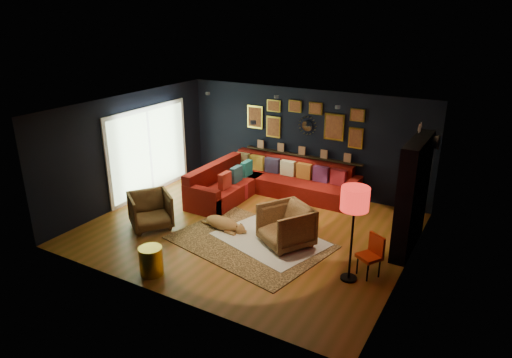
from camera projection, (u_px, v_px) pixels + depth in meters
The scene contains 20 objects.
floor at pixel (248, 229), 9.73m from camera, with size 6.50×6.50×0.00m, color brown.
room_walls at pixel (248, 158), 9.17m from camera, with size 6.50×6.50×6.50m.
sectional at pixel (264, 184), 11.37m from camera, with size 3.41×2.69×0.86m.
ledge at pixel (302, 155), 11.58m from camera, with size 3.20×0.12×0.04m, color black.
gallery_wall at pixel (303, 121), 11.31m from camera, with size 3.15×0.04×1.02m.
sunburst_mirror at pixel (307, 126), 11.30m from camera, with size 0.47×0.16×0.47m.
fireplace at pixel (412, 199), 8.66m from camera, with size 0.31×1.60×2.20m.
deer_head at pixel (426, 141), 8.68m from camera, with size 0.50×0.28×0.45m.
sliding_door at pixel (149, 151), 11.34m from camera, with size 0.06×2.80×2.20m.
ceiling_spots at pixel (267, 104), 9.49m from camera, with size 3.30×2.50×0.06m.
shag_rug at pixel (270, 239), 9.26m from camera, with size 2.09×1.52×0.03m, color white.
leopard_rug at pixel (250, 242), 9.17m from camera, with size 2.97×2.12×0.02m, color tan.
coffee_table at pixel (290, 212), 9.75m from camera, with size 0.92×0.81×0.38m.
pouf at pixel (236, 189), 11.27m from camera, with size 0.60×0.60×0.39m, color maroon.
armchair_left at pixel (150, 209), 9.68m from camera, with size 0.82×0.77×0.85m, color #B47B44.
armchair_right at pixel (286, 224), 8.92m from camera, with size 0.89×0.83×0.92m, color #B47B44.
gold_stool at pixel (151, 261), 8.00m from camera, with size 0.41×0.41×0.52m, color gold.
orange_chair at pixel (372, 252), 7.91m from camera, with size 0.49×0.49×0.76m.
floor_lamp at pixel (355, 203), 7.42m from camera, with size 0.47×0.47×1.71m.
dog at pixel (222, 221), 9.66m from camera, with size 1.15×0.56×0.36m, color #AB6D41, non-canonical shape.
Camera 1 is at (4.51, -7.50, 4.39)m, focal length 32.00 mm.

